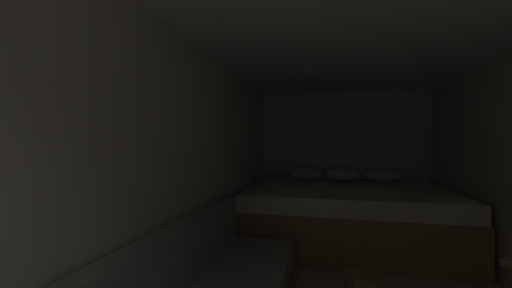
# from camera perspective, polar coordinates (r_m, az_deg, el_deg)

# --- Properties ---
(wall_back) EXTENTS (2.64, 0.05, 2.05)m
(wall_back) POSITION_cam_1_polar(r_m,az_deg,el_deg) (4.92, 15.98, -2.58)
(wall_back) COLOR beige
(wall_back) RESTS_ON ground
(wall_left) EXTENTS (0.05, 4.95, 2.05)m
(wall_left) POSITION_cam_1_polar(r_m,az_deg,el_deg) (2.63, -10.39, -4.95)
(wall_left) COLOR beige
(wall_left) RESTS_ON ground
(ceiling_slab) EXTENTS (2.64, 4.95, 0.05)m
(ceiling_slab) POSITION_cam_1_polar(r_m,az_deg,el_deg) (2.55, 19.02, 18.83)
(ceiling_slab) COLOR white
(ceiling_slab) RESTS_ON wall_left
(bed) EXTENTS (2.42, 1.77, 0.89)m
(bed) POSITION_cam_1_polar(r_m,az_deg,el_deg) (4.07, 16.66, -12.59)
(bed) COLOR #9E7247
(bed) RESTS_ON ground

